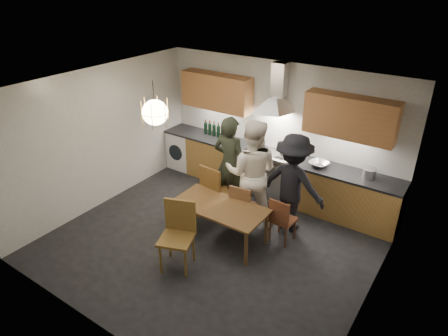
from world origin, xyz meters
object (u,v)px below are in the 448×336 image
Objects in this scene: dining_table at (220,210)px; stock_pot at (369,173)px; chair_front at (178,230)px; person_right at (293,183)px; mixing_bowl at (319,164)px; person_left at (230,164)px; person_mid at (251,173)px; wine_bottles at (216,130)px; chair_back_left at (214,188)px.

stock_pot is (1.80, 1.86, 0.40)m from dining_table.
chair_front is 2.08m from person_right.
mixing_bowl reaches higher than dining_table.
stock_pot reaches higher than mixing_bowl.
person_left is 5.36× the size of mixing_bowl.
dining_table is 0.80× the size of person_mid.
person_right reaches higher than mixing_bowl.
dining_table is 1.30m from person_right.
wine_bottles is (-1.54, 1.13, 0.09)m from person_mid.
stock_pot reaches higher than dining_table.
dining_table is 2.62m from stock_pot.
person_left reaches higher than chair_back_left.
wine_bottles is (-0.95, 1.40, 0.46)m from chair_back_left.
person_left is at bearing 3.09° from person_right.
stock_pot is at bearing -157.65° from person_left.
person_mid is at bearing -128.38° from mixing_bowl.
wine_bottles is (-3.22, 0.04, 0.08)m from stock_pot.
person_mid reaches higher than chair_front.
person_left reaches higher than mixing_bowl.
person_right reaches higher than dining_table.
person_left is 2.41m from stock_pot.
person_mid reaches higher than dining_table.
person_right is at bearing -138.51° from stock_pot.
person_mid is 1.92m from wine_bottles.
wine_bottles is at bearing 93.64° from chair_front.
person_left is at bearing -147.38° from mixing_bowl.
mixing_bowl is at bearing 62.64° from dining_table.
person_left is at bearing -44.48° from wine_bottles.
chair_back_left is at bearing 81.72° from chair_front.
chair_back_left is at bearing 21.12° from person_right.
chair_back_left is 0.53m from person_left.
chair_back_left reaches higher than dining_table.
dining_table is at bearing 139.21° from chair_back_left.
stock_pot is 0.36× the size of wine_bottles.
chair_back_left is 4.61× the size of stock_pot.
person_mid is at bearing -36.31° from wine_bottles.
person_left is 0.95× the size of person_mid.
mixing_bowl is at bearing -2.72° from wine_bottles.
chair_front is 0.55× the size of person_mid.
person_left is (-0.25, 1.77, 0.30)m from chair_front.
wine_bottles is at bearing -58.88° from person_mid.
chair_front is 1.68m from person_mid.
person_mid is at bearing 163.69° from person_left.
wine_bottles is at bearing -22.01° from person_right.
wine_bottles reaches higher than mixing_bowl.
person_mid reaches higher than stock_pot.
dining_table is at bearing 58.09° from person_mid.
chair_front is 4.73× the size of stock_pot.
chair_back_left is 1.38m from chair_front.
stock_pot is 3.22m from wine_bottles.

